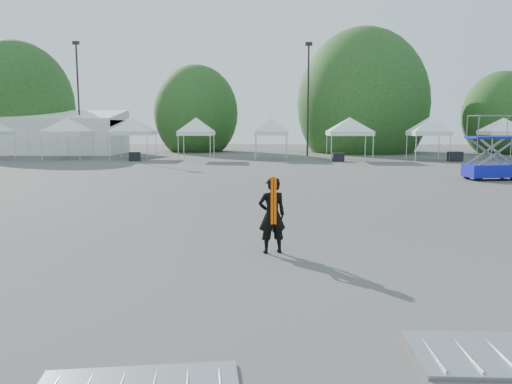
{
  "coord_description": "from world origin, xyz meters",
  "views": [
    {
      "loc": [
        -0.23,
        -12.2,
        2.74
      ],
      "look_at": [
        -0.55,
        -1.49,
        1.3
      ],
      "focal_mm": 35.0,
      "sensor_mm": 36.0,
      "label": 1
    }
  ],
  "objects": [
    {
      "name": "ground",
      "position": [
        0.0,
        0.0,
        0.0
      ],
      "size": [
        120.0,
        120.0,
        0.0
      ],
      "primitive_type": "plane",
      "color": "#474442",
      "rests_on": "ground"
    },
    {
      "name": "tent_b",
      "position": [
        -16.81,
        28.2,
        3.06
      ],
      "size": [
        4.58,
        4.58,
        3.88
      ],
      "color": "silver",
      "rests_on": "ground"
    },
    {
      "name": "tent_d",
      "position": [
        -6.08,
        27.06,
        3.06
      ],
      "size": [
        3.77,
        3.77,
        3.88
      ],
      "color": "silver",
      "rests_on": "ground"
    },
    {
      "name": "light_pole_west",
      "position": [
        -18.0,
        34.0,
        5.77
      ],
      "size": [
        0.6,
        0.25,
        10.3
      ],
      "color": "black",
      "rests_on": "ground"
    },
    {
      "name": "tent_e",
      "position": [
        -0.2,
        28.1,
        3.06
      ],
      "size": [
        3.8,
        3.8,
        3.88
      ],
      "color": "silver",
      "rests_on": "ground"
    },
    {
      "name": "tree_mid_w",
      "position": [
        -8.0,
        40.0,
        3.93
      ],
      "size": [
        4.16,
        4.16,
        6.33
      ],
      "color": "#382314",
      "rests_on": "ground"
    },
    {
      "name": "tree_mid_e",
      "position": [
        9.0,
        39.0,
        4.84
      ],
      "size": [
        5.12,
        5.12,
        7.79
      ],
      "color": "#382314",
      "rests_on": "ground"
    },
    {
      "name": "tent_g",
      "position": [
        11.99,
        27.11,
        3.06
      ],
      "size": [
        3.92,
        3.92,
        3.88
      ],
      "color": "silver",
      "rests_on": "ground"
    },
    {
      "name": "marquee",
      "position": [
        -22.0,
        35.0,
        1.97
      ],
      "size": [
        15.0,
        6.25,
        4.23
      ],
      "color": "white",
      "rests_on": "ground"
    },
    {
      "name": "light_pole_east",
      "position": [
        3.0,
        32.0,
        5.52
      ],
      "size": [
        0.6,
        0.25,
        9.8
      ],
      "color": "black",
      "rests_on": "ground"
    },
    {
      "name": "tent_c",
      "position": [
        -11.49,
        28.46,
        3.06
      ],
      "size": [
        4.56,
        4.56,
        3.88
      ],
      "color": "silver",
      "rests_on": "ground"
    },
    {
      "name": "crate_east",
      "position": [
        13.72,
        25.95,
        0.37
      ],
      "size": [
        1.03,
        0.84,
        0.74
      ],
      "primitive_type": "cube",
      "rotation": [
        0.0,
        0.0,
        0.11
      ],
      "color": "black",
      "rests_on": "ground"
    },
    {
      "name": "scissor_lift",
      "position": [
        10.83,
        13.11,
        1.62
      ],
      "size": [
        2.65,
        1.6,
        3.22
      ],
      "rotation": [
        0.0,
        0.0,
        0.15
      ],
      "color": "#0B1997",
      "rests_on": "ground"
    },
    {
      "name": "man",
      "position": [
        -0.2,
        -1.69,
        0.83
      ],
      "size": [
        0.69,
        0.55,
        1.65
      ],
      "rotation": [
        0.0,
        0.0,
        3.42
      ],
      "color": "black",
      "rests_on": "ground"
    },
    {
      "name": "crate_mid",
      "position": [
        4.87,
        25.65,
        0.33
      ],
      "size": [
        0.87,
        0.69,
        0.65
      ],
      "primitive_type": "cube",
      "rotation": [
        0.0,
        0.0,
        0.04
      ],
      "color": "black",
      "rests_on": "ground"
    },
    {
      "name": "tree_far_w",
      "position": [
        -26.0,
        38.0,
        4.54
      ],
      "size": [
        4.8,
        4.8,
        7.3
      ],
      "color": "#382314",
      "rests_on": "ground"
    },
    {
      "name": "tent_f",
      "position": [
        5.89,
        27.1,
        3.06
      ],
      "size": [
        4.7,
        4.7,
        3.88
      ],
      "color": "silver",
      "rests_on": "ground"
    },
    {
      "name": "crate_west",
      "position": [
        -10.67,
        25.72,
        0.34
      ],
      "size": [
        1.03,
        0.9,
        0.68
      ],
      "primitive_type": "cube",
      "rotation": [
        0.0,
        0.0,
        0.28
      ],
      "color": "black",
      "rests_on": "ground"
    },
    {
      "name": "tree_far_e",
      "position": [
        22.0,
        37.0,
        3.63
      ],
      "size": [
        3.84,
        3.84,
        5.84
      ],
      "color": "#382314",
      "rests_on": "ground"
    },
    {
      "name": "tent_h",
      "position": [
        18.48,
        28.85,
        3.06
      ],
      "size": [
        4.24,
        4.24,
        3.88
      ],
      "color": "silver",
      "rests_on": "ground"
    }
  ]
}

